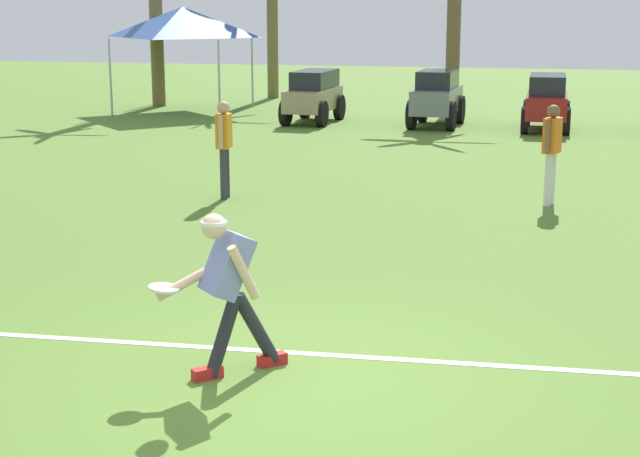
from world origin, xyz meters
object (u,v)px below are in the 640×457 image
(frisbee_in_flight, at_px, (164,288))
(parked_car_slot_b, at_px, (437,97))
(parked_car_slot_a, at_px, (314,95))
(teammate_deep, at_px, (224,140))
(frisbee_thrower, at_px, (228,284))
(event_tent, at_px, (183,22))
(parked_car_slot_c, at_px, (547,100))
(teammate_midfield, at_px, (552,145))

(frisbee_in_flight, xyz_separation_m, parked_car_slot_b, (0.42, 17.52, -0.04))
(parked_car_slot_a, bearing_deg, parked_car_slot_b, -2.10)
(frisbee_in_flight, bearing_deg, teammate_deep, 104.36)
(frisbee_thrower, xyz_separation_m, parked_car_slot_a, (-3.29, 17.44, -0.07))
(frisbee_thrower, xyz_separation_m, event_tent, (-7.53, 19.30, 1.72))
(parked_car_slot_a, xyz_separation_m, parked_car_slot_c, (5.92, -0.25, 0.00))
(frisbee_thrower, height_order, parked_car_slot_b, frisbee_thrower)
(frisbee_thrower, bearing_deg, parked_car_slot_b, 90.24)
(event_tent, bearing_deg, parked_car_slot_a, -23.70)
(parked_car_slot_a, relative_size, parked_car_slot_b, 1.02)
(parked_car_slot_c, bearing_deg, teammate_deep, -116.86)
(frisbee_in_flight, bearing_deg, frisbee_thrower, 21.90)
(frisbee_in_flight, relative_size, teammate_midfield, 0.19)
(frisbee_thrower, distance_m, frisbee_in_flight, 0.53)
(parked_car_slot_b, bearing_deg, parked_car_slot_a, 177.90)
(frisbee_in_flight, bearing_deg, teammate_midfield, 68.50)
(event_tent, bearing_deg, parked_car_slot_b, -14.86)
(teammate_deep, xyz_separation_m, event_tent, (-5.13, 12.05, 1.57))
(teammate_deep, height_order, parked_car_slot_b, teammate_deep)
(parked_car_slot_a, bearing_deg, event_tent, 156.30)
(parked_car_slot_c, bearing_deg, frisbee_thrower, -98.70)
(event_tent, bearing_deg, teammate_deep, -66.96)
(teammate_midfield, relative_size, parked_car_slot_a, 0.63)
(teammate_midfield, height_order, parked_car_slot_b, teammate_midfield)
(frisbee_thrower, relative_size, parked_car_slot_c, 0.59)
(parked_car_slot_c, bearing_deg, teammate_midfield, -89.72)
(frisbee_thrower, height_order, teammate_deep, teammate_deep)
(event_tent, bearing_deg, frisbee_in_flight, -70.17)
(frisbee_thrower, height_order, frisbee_in_flight, frisbee_thrower)
(frisbee_in_flight, relative_size, parked_car_slot_c, 0.12)
(teammate_midfield, height_order, parked_car_slot_c, teammate_midfield)
(teammate_midfield, bearing_deg, parked_car_slot_a, 121.87)
(frisbee_thrower, height_order, teammate_midfield, teammate_midfield)
(teammate_deep, height_order, parked_car_slot_c, teammate_deep)
(parked_car_slot_a, bearing_deg, teammate_deep, -85.02)
(frisbee_thrower, xyz_separation_m, teammate_deep, (-2.40, 7.25, 0.15))
(frisbee_in_flight, height_order, parked_car_slot_c, parked_car_slot_c)
(teammate_midfield, relative_size, parked_car_slot_c, 0.65)
(frisbee_thrower, bearing_deg, teammate_midfield, 71.18)
(teammate_deep, bearing_deg, parked_car_slot_c, 63.14)
(teammate_deep, relative_size, parked_car_slot_b, 0.65)
(event_tent, bearing_deg, teammate_midfield, -48.31)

